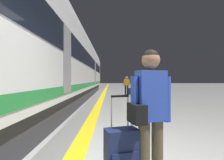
{
  "coord_description": "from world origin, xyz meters",
  "views": [
    {
      "loc": [
        -0.36,
        -2.26,
        1.3
      ],
      "look_at": [
        -0.29,
        4.84,
        1.29
      ],
      "focal_mm": 27.76,
      "sensor_mm": 36.0,
      "label": 1
    }
  ],
  "objects": [
    {
      "name": "rolling_suitcase_foreground",
      "position": [
        -0.23,
        -0.24,
        0.39
      ],
      "size": [
        0.43,
        0.32,
        1.12
      ],
      "color": "#19234C",
      "rests_on": "ground"
    },
    {
      "name": "suitcase_mid",
      "position": [
        2.18,
        12.23,
        0.34
      ],
      "size": [
        0.41,
        0.28,
        1.01
      ],
      "color": "#596038",
      "rests_on": "ground"
    },
    {
      "name": "tactile_edge_band",
      "position": [
        -1.32,
        10.0,
        0.0
      ],
      "size": [
        0.68,
        80.0,
        0.01
      ],
      "primitive_type": "cube",
      "color": "slate",
      "rests_on": "ground"
    },
    {
      "name": "high_speed_train",
      "position": [
        -3.13,
        7.49,
        2.5
      ],
      "size": [
        2.94,
        29.0,
        4.97
      ],
      "color": "#38383D",
      "rests_on": "ground"
    },
    {
      "name": "passenger_mid",
      "position": [
        1.85,
        12.41,
        0.97
      ],
      "size": [
        0.52,
        0.23,
        1.67
      ],
      "color": "brown",
      "rests_on": "ground"
    },
    {
      "name": "passenger_near",
      "position": [
        1.03,
        12.42,
        0.95
      ],
      "size": [
        0.5,
        0.25,
        1.64
      ],
      "color": "black",
      "rests_on": "ground"
    },
    {
      "name": "suitcase_near",
      "position": [
        1.35,
        12.22,
        0.33
      ],
      "size": [
        0.43,
        0.33,
        0.98
      ],
      "color": "#19234C",
      "rests_on": "ground"
    },
    {
      "name": "traveller_foreground",
      "position": [
        0.11,
        -0.23,
        0.96
      ],
      "size": [
        0.54,
        0.37,
        1.66
      ],
      "color": "brown",
      "rests_on": "ground"
    },
    {
      "name": "safety_line_strip",
      "position": [
        -0.96,
        10.0,
        0.0
      ],
      "size": [
        0.36,
        80.0,
        0.01
      ],
      "primitive_type": "cube",
      "color": "yellow",
      "rests_on": "ground"
    }
  ]
}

